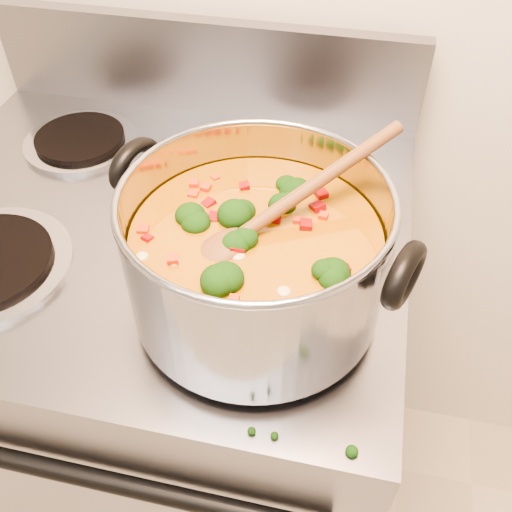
{
  "coord_description": "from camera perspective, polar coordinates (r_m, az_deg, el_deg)",
  "views": [
    {
      "loc": [
        0.34,
        0.59,
        1.46
      ],
      "look_at": [
        0.24,
        1.02,
        1.01
      ],
      "focal_mm": 40.0,
      "sensor_mm": 36.0,
      "label": 1
    }
  ],
  "objects": [
    {
      "name": "cooktop_crumbs",
      "position": [
        0.71,
        -4.82,
        -4.14
      ],
      "size": [
        0.35,
        0.32,
        0.01
      ],
      "color": "black",
      "rests_on": "electric_range"
    },
    {
      "name": "wooden_spoon",
      "position": [
        0.6,
        1.19,
        3.97
      ],
      "size": [
        0.21,
        0.21,
        0.09
      ],
      "rotation": [
        0.0,
        0.0,
        0.78
      ],
      "color": "brown",
      "rests_on": "stockpot"
    },
    {
      "name": "electric_range",
      "position": [
        1.18,
        -7.53,
        -12.67
      ],
      "size": [
        0.73,
        0.66,
        1.08
      ],
      "color": "gray",
      "rests_on": "ground"
    },
    {
      "name": "stockpot",
      "position": [
        0.63,
        -0.06,
        0.03
      ],
      "size": [
        0.35,
        0.29,
        0.17
      ],
      "rotation": [
        0.0,
        0.0,
        -0.34
      ],
      "color": "#9D9CA4",
      "rests_on": "electric_range"
    }
  ]
}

